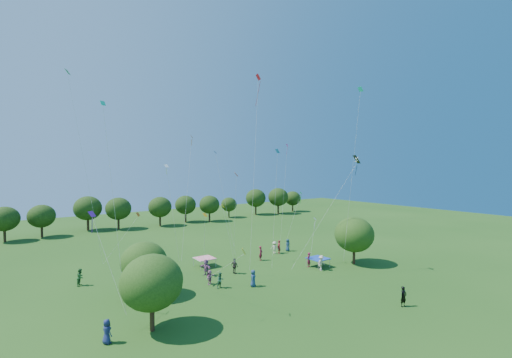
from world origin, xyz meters
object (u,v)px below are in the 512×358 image
object	(u,v)px
red_high_kite	(257,108)
man_in_black	(404,297)
near_tree_north	(144,262)
near_tree_east	(354,235)
near_tree_west	(152,282)
tent_blue	(318,258)
pirate_kite	(355,162)
tent_red_stripe	(205,258)

from	to	relation	value
red_high_kite	man_in_black	bearing A→B (deg)	-76.09
near_tree_north	near_tree_east	world-z (taller)	near_tree_east
near_tree_west	near_tree_east	xyz separation A→B (m)	(26.69, 2.55, 0.08)
near_tree_east	tent_blue	size ratio (longest dim) A/B	2.70
near_tree_west	tent_blue	bearing A→B (deg)	11.03
near_tree_west	pirate_kite	size ratio (longest dim) A/B	0.47
tent_blue	red_high_kite	size ratio (longest dim) A/B	0.10
near_tree_north	tent_blue	xyz separation A→B (m)	(20.39, -2.79, -2.24)
man_in_black	red_high_kite	bearing A→B (deg)	111.66
near_tree_east	tent_red_stripe	world-z (taller)	near_tree_east
near_tree_north	red_high_kite	bearing A→B (deg)	3.04
tent_blue	near_tree_east	bearing A→B (deg)	-20.79
near_tree_west	man_in_black	size ratio (longest dim) A/B	3.24
near_tree_west	near_tree_north	xyz separation A→B (m)	(1.67, 7.10, -0.38)
red_high_kite	near_tree_north	bearing A→B (deg)	-176.96
near_tree_east	near_tree_west	bearing A→B (deg)	-174.55
near_tree_north	pirate_kite	bearing A→B (deg)	-15.94
tent_blue	near_tree_north	bearing A→B (deg)	172.20
near_tree_west	near_tree_north	world-z (taller)	near_tree_west
near_tree_north	red_high_kite	world-z (taller)	red_high_kite
tent_red_stripe	man_in_black	xyz separation A→B (m)	(8.60, -21.02, -0.15)
near_tree_east	man_in_black	world-z (taller)	near_tree_east
tent_red_stripe	near_tree_west	bearing A→B (deg)	-130.82
near_tree_north	man_in_black	world-z (taller)	near_tree_north
near_tree_west	pirate_kite	xyz separation A→B (m)	(24.32, 0.63, 9.22)
man_in_black	near_tree_west	bearing A→B (deg)	164.03
near_tree_north	tent_blue	distance (m)	20.71
man_in_black	pirate_kite	distance (m)	15.87
near_tree_north	near_tree_east	xyz separation A→B (m)	(25.02, -4.55, 0.46)
near_tree_west	tent_red_stripe	world-z (taller)	near_tree_west
pirate_kite	near_tree_north	bearing A→B (deg)	164.06
tent_red_stripe	pirate_kite	size ratio (longest dim) A/B	0.18
pirate_kite	tent_blue	bearing A→B (deg)	121.57
near_tree_west	red_high_kite	bearing A→B (deg)	27.01
near_tree_west	man_in_black	distance (m)	21.37
near_tree_east	tent_blue	bearing A→B (deg)	159.21
tent_blue	tent_red_stripe	bearing A→B (deg)	143.97
near_tree_north	red_high_kite	xyz separation A→B (m)	(13.68, 0.73, 15.95)
tent_blue	man_in_black	size ratio (longest dim) A/B	1.24
pirate_kite	red_high_kite	size ratio (longest dim) A/B	0.56
pirate_kite	red_high_kite	xyz separation A→B (m)	(-8.97, 7.20, 6.35)
near_tree_east	near_tree_north	bearing A→B (deg)	169.69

